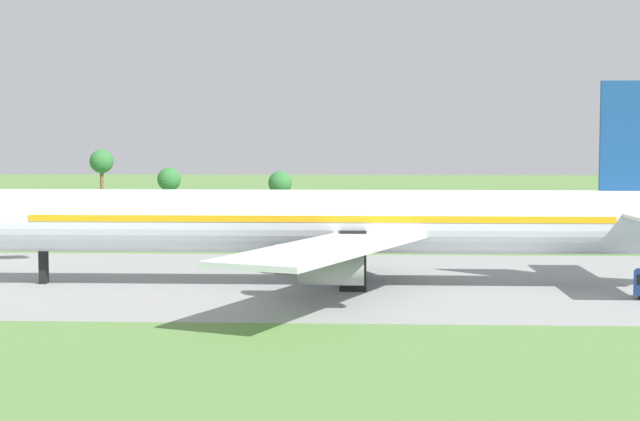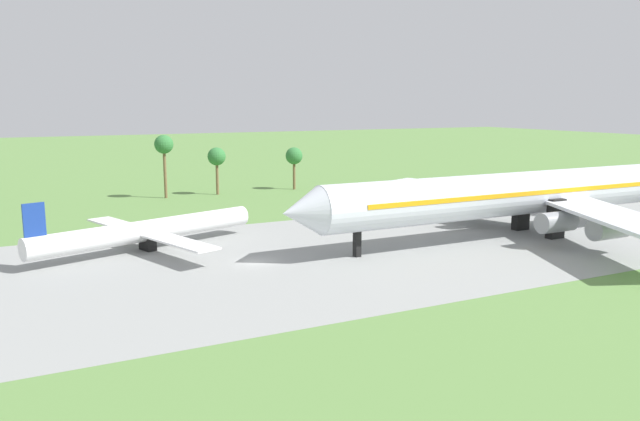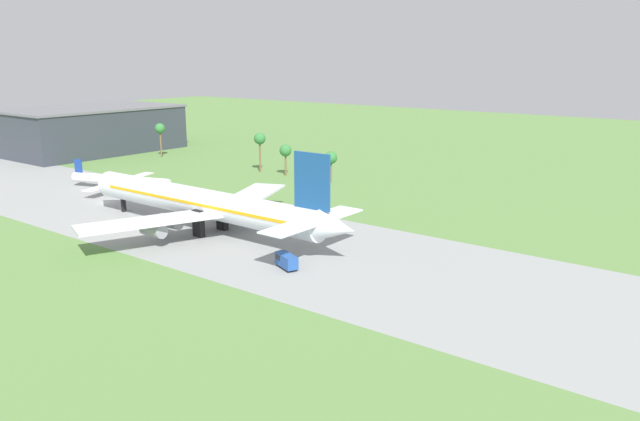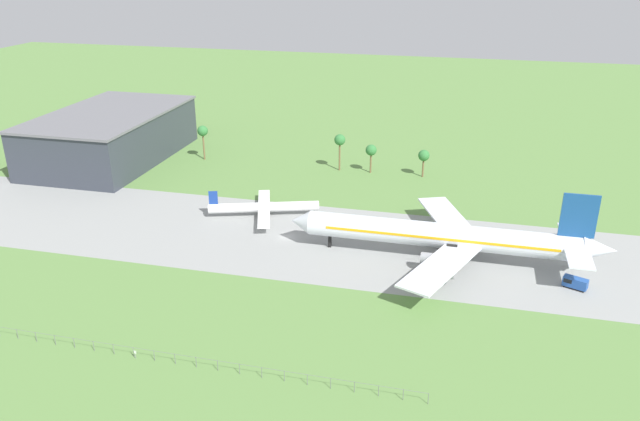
{
  "view_description": "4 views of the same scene",
  "coord_description": "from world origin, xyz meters",
  "px_view_note": "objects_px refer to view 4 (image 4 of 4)",
  "views": [
    {
      "loc": [
        42.18,
        -93.28,
        13.43
      ],
      "look_at": [
        37.98,
        -2.88,
        7.02
      ],
      "focal_mm": 55.0,
      "sensor_mm": 36.0,
      "label": 1
    },
    {
      "loc": [
        -24.77,
        -66.02,
        18.32
      ],
      "look_at": [
        6.88,
        -2.88,
        6.02
      ],
      "focal_mm": 35.0,
      "sensor_mm": 36.0,
      "label": 2
    },
    {
      "loc": [
        133.0,
        -86.2,
        35.02
      ],
      "look_at": [
        69.08,
        -2.88,
        8.95
      ],
      "focal_mm": 35.0,
      "sensor_mm": 36.0,
      "label": 3
    },
    {
      "loc": [
        42.29,
        -136.92,
        67.2
      ],
      "look_at": [
        7.45,
        5.0,
        6.0
      ],
      "focal_mm": 35.0,
      "sensor_mm": 36.0,
      "label": 4
    }
  ],
  "objects_px": {
    "jet_airliner": "(447,236)",
    "baggage_tug": "(574,283)",
    "regional_aircraft": "(263,207)",
    "terminal_building": "(111,136)",
    "no_stopping_sign": "(135,354)"
  },
  "relations": [
    {
      "from": "regional_aircraft",
      "to": "no_stopping_sign",
      "type": "xyz_separation_m",
      "value": [
        -1.46,
        -67.03,
        -1.43
      ]
    },
    {
      "from": "regional_aircraft",
      "to": "terminal_building",
      "type": "xyz_separation_m",
      "value": [
        -66.85,
        35.41,
        5.84
      ]
    },
    {
      "from": "no_stopping_sign",
      "to": "terminal_building",
      "type": "relative_size",
      "value": 0.03
    },
    {
      "from": "baggage_tug",
      "to": "regional_aircraft",
      "type": "bearing_deg",
      "value": 164.25
    },
    {
      "from": "regional_aircraft",
      "to": "baggage_tug",
      "type": "bearing_deg",
      "value": -15.75
    },
    {
      "from": "regional_aircraft",
      "to": "no_stopping_sign",
      "type": "distance_m",
      "value": 67.06
    },
    {
      "from": "regional_aircraft",
      "to": "terminal_building",
      "type": "height_order",
      "value": "terminal_building"
    },
    {
      "from": "jet_airliner",
      "to": "regional_aircraft",
      "type": "bearing_deg",
      "value": 163.63
    },
    {
      "from": "baggage_tug",
      "to": "terminal_building",
      "type": "bearing_deg",
      "value": 158.36
    },
    {
      "from": "jet_airliner",
      "to": "no_stopping_sign",
      "type": "distance_m",
      "value": 73.42
    },
    {
      "from": "baggage_tug",
      "to": "no_stopping_sign",
      "type": "distance_m",
      "value": 90.93
    },
    {
      "from": "jet_airliner",
      "to": "baggage_tug",
      "type": "relative_size",
      "value": 13.76
    },
    {
      "from": "jet_airliner",
      "to": "terminal_building",
      "type": "distance_m",
      "value": 126.86
    },
    {
      "from": "no_stopping_sign",
      "to": "terminal_building",
      "type": "bearing_deg",
      "value": 122.55
    },
    {
      "from": "jet_airliner",
      "to": "baggage_tug",
      "type": "bearing_deg",
      "value": -14.63
    }
  ]
}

